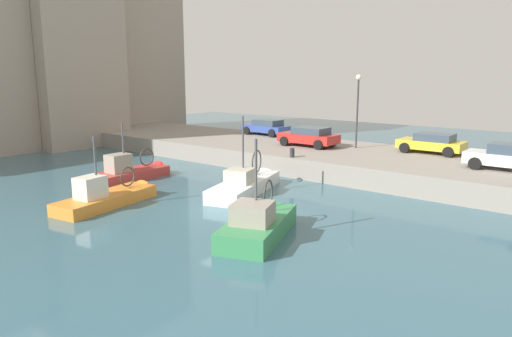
# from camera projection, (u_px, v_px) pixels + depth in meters

# --- Properties ---
(water_surface) EXTENTS (80.00, 80.00, 0.00)m
(water_surface) POSITION_uv_depth(u_px,v_px,m) (236.00, 210.00, 21.57)
(water_surface) COLOR #386070
(water_surface) RESTS_ON ground
(quay_wall) EXTENTS (9.00, 56.00, 1.20)m
(quay_wall) POSITION_uv_depth(u_px,v_px,m) (355.00, 161.00, 30.22)
(quay_wall) COLOR gray
(quay_wall) RESTS_ON ground
(fishing_boat_red) EXTENTS (5.58, 2.02, 4.13)m
(fishing_boat_red) POSITION_uv_depth(u_px,v_px,m) (135.00, 176.00, 28.00)
(fishing_boat_red) COLOR #BC3833
(fishing_boat_red) RESTS_ON ground
(fishing_boat_orange) EXTENTS (6.12, 2.52, 4.07)m
(fishing_boat_orange) POSITION_uv_depth(u_px,v_px,m) (112.00, 201.00, 22.52)
(fishing_boat_orange) COLOR orange
(fishing_boat_orange) RESTS_ON ground
(fishing_boat_green) EXTENTS (5.71, 3.57, 4.63)m
(fishing_boat_green) POSITION_uv_depth(u_px,v_px,m) (261.00, 231.00, 18.26)
(fishing_boat_green) COLOR #388951
(fishing_boat_green) RESTS_ON ground
(fishing_boat_white) EXTENTS (6.90, 3.55, 4.80)m
(fishing_boat_white) POSITION_uv_depth(u_px,v_px,m) (248.00, 189.00, 24.93)
(fishing_boat_white) COLOR white
(fishing_boat_white) RESTS_ON ground
(parked_car_yellow) EXTENTS (2.09, 3.93, 1.25)m
(parked_car_yellow) POSITION_uv_depth(u_px,v_px,m) (432.00, 143.00, 29.46)
(parked_car_yellow) COLOR gold
(parked_car_yellow) RESTS_ON quay_wall
(parked_car_red) EXTENTS (2.05, 4.02, 1.32)m
(parked_car_red) POSITION_uv_depth(u_px,v_px,m) (309.00, 136.00, 32.28)
(parked_car_red) COLOR red
(parked_car_red) RESTS_ON quay_wall
(parked_car_white) EXTENTS (1.89, 4.27, 1.38)m
(parked_car_white) POSITION_uv_depth(u_px,v_px,m) (511.00, 157.00, 24.13)
(parked_car_white) COLOR silver
(parked_car_white) RESTS_ON quay_wall
(parked_car_blue) EXTENTS (2.01, 3.95, 1.26)m
(parked_car_blue) POSITION_uv_depth(u_px,v_px,m) (266.00, 127.00, 38.20)
(parked_car_blue) COLOR #334C9E
(parked_car_blue) RESTS_ON quay_wall
(mooring_bollard_north) EXTENTS (0.28, 0.28, 0.55)m
(mooring_bollard_north) POSITION_uv_depth(u_px,v_px,m) (292.00, 153.00, 28.12)
(mooring_bollard_north) COLOR #2D2D33
(mooring_bollard_north) RESTS_ON quay_wall
(quay_streetlamp) EXTENTS (0.36, 0.36, 4.83)m
(quay_streetlamp) POSITION_uv_depth(u_px,v_px,m) (358.00, 99.00, 31.05)
(quay_streetlamp) COLOR #38383D
(quay_streetlamp) RESTS_ON quay_wall
(waterfront_building_west) EXTENTS (7.70, 6.84, 23.03)m
(waterfront_building_west) POSITION_uv_depth(u_px,v_px,m) (63.00, 7.00, 39.18)
(waterfront_building_west) COLOR #A39384
(waterfront_building_west) RESTS_ON ground
(waterfront_building_east_mid) EXTENTS (10.05, 6.74, 21.45)m
(waterfront_building_east_mid) POSITION_uv_depth(u_px,v_px,m) (127.00, 27.00, 48.18)
(waterfront_building_east_mid) COLOR #A39384
(waterfront_building_east_mid) RESTS_ON ground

